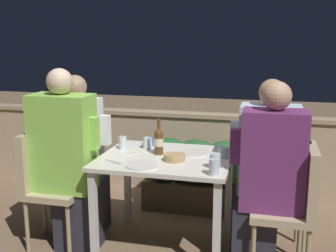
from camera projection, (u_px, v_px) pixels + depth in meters
ground_plane at (166, 246)px, 3.28m from camera, size 16.00×16.00×0.00m
parapet_wall at (196, 152)px, 4.40m from camera, size 9.00×0.18×0.83m
dining_table at (166, 169)px, 3.15m from camera, size 0.97×0.82×0.73m
planter_hedge at (196, 171)px, 3.92m from camera, size 0.96×0.47×0.67m
chair_left_near at (46, 177)px, 3.22m from camera, size 0.41×0.40×0.90m
person_green_blouse at (67, 161)px, 3.14m from camera, size 0.51×0.26×1.38m
chair_left_far at (61, 164)px, 3.53m from camera, size 0.41×0.40×0.90m
person_white_polo at (82, 153)px, 3.46m from camera, size 0.47×0.26×1.30m
chair_right_near at (296, 199)px, 2.79m from camera, size 0.41×0.40×0.90m
person_purple_stripe at (268, 179)px, 2.81m from camera, size 0.49×0.26×1.32m
chair_right_far at (290, 183)px, 3.08m from camera, size 0.41×0.40×0.90m
person_blue_shirt at (264, 167)px, 3.11m from camera, size 0.50×0.26×1.31m
beer_bottle at (159, 141)px, 3.17m from camera, size 0.07×0.07×0.28m
plate_0 at (195, 153)px, 3.21m from camera, size 0.23×0.23×0.01m
plate_1 at (142, 166)px, 2.89m from camera, size 0.23×0.23×0.01m
bowl_0 at (174, 157)px, 3.02m from camera, size 0.15×0.15×0.05m
bowl_1 at (150, 142)px, 3.45m from camera, size 0.12×0.12×0.04m
glass_cup_0 at (123, 143)px, 3.33m from camera, size 0.06×0.06×0.10m
glass_cup_1 at (215, 161)px, 2.84m from camera, size 0.08×0.08×0.10m
glass_cup_2 at (147, 143)px, 3.34m from camera, size 0.07×0.07×0.09m
glass_cup_3 at (223, 152)px, 3.09m from camera, size 0.07×0.07×0.08m
glass_cup_4 at (214, 167)px, 2.70m from camera, size 0.07×0.07×0.11m
fork_0 at (130, 154)px, 3.19m from camera, size 0.14×0.13×0.01m
fork_1 at (114, 162)px, 2.98m from camera, size 0.16×0.10×0.01m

